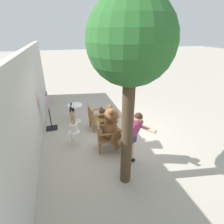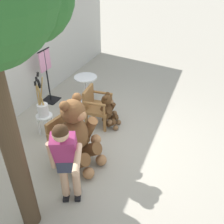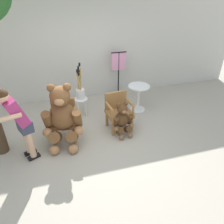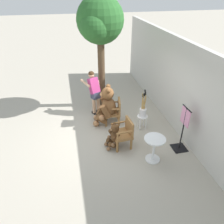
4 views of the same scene
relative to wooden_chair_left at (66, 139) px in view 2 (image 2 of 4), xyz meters
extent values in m
plane|color=#A8A091|center=(0.62, -0.47, -0.46)|extent=(60.00, 60.00, 0.00)
cube|color=olive|center=(-0.01, -0.06, -0.06)|extent=(0.64, 0.61, 0.07)
cylinder|color=olive|center=(-0.28, -0.23, -0.28)|extent=(0.07, 0.07, 0.37)
cylinder|color=olive|center=(0.18, -0.31, -0.28)|extent=(0.07, 0.07, 0.37)
cylinder|color=olive|center=(-0.20, 0.19, -0.28)|extent=(0.07, 0.07, 0.37)
cylinder|color=olive|center=(0.25, 0.10, -0.28)|extent=(0.07, 0.07, 0.37)
cube|color=olive|center=(0.03, 0.17, 0.19)|extent=(0.52, 0.15, 0.42)
cylinder|color=olive|center=(-0.26, -0.02, 0.20)|extent=(0.14, 0.48, 0.06)
cylinder|color=olive|center=(-0.30, -0.22, 0.09)|extent=(0.05, 0.05, 0.22)
cylinder|color=olive|center=(0.23, -0.11, 0.20)|extent=(0.14, 0.48, 0.06)
cylinder|color=olive|center=(0.20, -0.31, 0.09)|extent=(0.05, 0.05, 0.22)
cube|color=olive|center=(1.26, -0.06, -0.06)|extent=(0.61, 0.57, 0.07)
cylinder|color=olive|center=(1.05, -0.29, -0.28)|extent=(0.07, 0.07, 0.37)
cylinder|color=olive|center=(1.51, -0.25, -0.28)|extent=(0.07, 0.07, 0.37)
cylinder|color=olive|center=(1.01, 0.13, -0.28)|extent=(0.07, 0.07, 0.37)
cylinder|color=olive|center=(1.47, 0.17, -0.28)|extent=(0.07, 0.07, 0.37)
cube|color=olive|center=(1.24, 0.17, 0.19)|extent=(0.52, 0.11, 0.42)
cylinder|color=olive|center=(1.01, -0.08, 0.20)|extent=(0.10, 0.48, 0.06)
cylinder|color=olive|center=(1.03, -0.29, 0.09)|extent=(0.05, 0.05, 0.22)
cylinder|color=olive|center=(1.51, -0.04, 0.20)|extent=(0.10, 0.48, 0.06)
cylinder|color=olive|center=(1.53, -0.25, 0.09)|extent=(0.05, 0.05, 0.22)
ellipsoid|color=brown|center=(-0.01, -0.18, 0.16)|extent=(0.63, 0.56, 0.64)
sphere|color=brown|center=(-0.02, -0.21, 0.66)|extent=(0.41, 0.41, 0.41)
ellipsoid|color=#A47148|center=(-0.05, -0.38, 0.62)|extent=(0.22, 0.18, 0.15)
sphere|color=black|center=(-0.05, -0.38, 0.63)|extent=(0.06, 0.06, 0.06)
sphere|color=brown|center=(-0.16, -0.16, 0.83)|extent=(0.16, 0.16, 0.16)
sphere|color=brown|center=(0.14, -0.22, 0.83)|extent=(0.16, 0.16, 0.16)
cylinder|color=brown|center=(-0.33, -0.23, 0.16)|extent=(0.24, 0.38, 0.49)
sphere|color=#A47148|center=(-0.36, -0.36, -0.05)|extent=(0.19, 0.19, 0.19)
cylinder|color=brown|center=(0.26, -0.34, 0.16)|extent=(0.24, 0.38, 0.49)
sphere|color=#A47148|center=(0.26, -0.47, -0.05)|extent=(0.19, 0.19, 0.19)
cylinder|color=brown|center=(-0.22, -0.38, -0.19)|extent=(0.30, 0.43, 0.38)
sphere|color=#A47148|center=(-0.27, -0.57, -0.36)|extent=(0.20, 0.20, 0.20)
cylinder|color=brown|center=(0.11, -0.44, -0.19)|extent=(0.30, 0.43, 0.38)
sphere|color=#A47148|center=(0.10, -0.64, -0.36)|extent=(0.20, 0.20, 0.20)
ellipsoid|color=#4C3019|center=(1.26, -0.24, -0.10)|extent=(0.35, 0.30, 0.37)
sphere|color=#4C3019|center=(1.26, -0.26, 0.19)|extent=(0.24, 0.24, 0.24)
ellipsoid|color=brown|center=(1.27, -0.36, 0.17)|extent=(0.12, 0.10, 0.09)
sphere|color=black|center=(1.27, -0.36, 0.18)|extent=(0.03, 0.03, 0.03)
sphere|color=#4C3019|center=(1.17, -0.26, 0.29)|extent=(0.09, 0.09, 0.09)
sphere|color=#4C3019|center=(1.35, -0.24, 0.29)|extent=(0.09, 0.09, 0.09)
cylinder|color=#4C3019|center=(1.09, -0.32, -0.10)|extent=(0.13, 0.22, 0.28)
sphere|color=brown|center=(1.09, -0.39, -0.22)|extent=(0.11, 0.11, 0.11)
cylinder|color=#4C3019|center=(1.44, -0.29, -0.10)|extent=(0.13, 0.22, 0.28)
sphere|color=brown|center=(1.45, -0.36, -0.22)|extent=(0.11, 0.11, 0.11)
cylinder|color=#4C3019|center=(1.17, -0.39, -0.30)|extent=(0.16, 0.24, 0.22)
sphere|color=brown|center=(1.17, -0.50, -0.40)|extent=(0.12, 0.12, 0.12)
cylinder|color=#4C3019|center=(1.37, -0.37, -0.30)|extent=(0.16, 0.24, 0.22)
sphere|color=brown|center=(1.39, -0.48, -0.40)|extent=(0.12, 0.12, 0.12)
cube|color=black|center=(-0.76, -0.42, -0.43)|extent=(0.26, 0.18, 0.06)
cylinder|color=tan|center=(-0.76, -0.42, 0.01)|extent=(0.12, 0.12, 0.82)
cube|color=black|center=(-0.69, -0.58, -0.43)|extent=(0.26, 0.18, 0.06)
cylinder|color=tan|center=(-0.69, -0.58, 0.01)|extent=(0.12, 0.12, 0.82)
cube|color=#33384C|center=(-0.72, -0.50, 0.29)|extent=(0.32, 0.36, 0.24)
cube|color=#9E2D66|center=(-0.81, -0.54, 0.61)|extent=(0.47, 0.44, 0.58)
sphere|color=tan|center=(-0.94, -0.60, 0.97)|extent=(0.21, 0.21, 0.21)
sphere|color=#382314|center=(-0.94, -0.60, 0.99)|extent=(0.21, 0.21, 0.21)
cylinder|color=tan|center=(-0.96, -0.81, 0.66)|extent=(0.55, 0.31, 0.13)
cylinder|color=tan|center=(-0.89, -0.37, 0.49)|extent=(0.19, 0.15, 0.51)
cylinder|color=white|center=(0.51, 0.82, -0.02)|extent=(0.34, 0.34, 0.03)
cylinder|color=white|center=(0.61, 0.92, -0.25)|extent=(0.04, 0.04, 0.43)
cylinder|color=white|center=(0.41, 0.92, -0.25)|extent=(0.04, 0.04, 0.43)
cylinder|color=white|center=(0.61, 0.73, -0.25)|extent=(0.04, 0.04, 0.43)
cylinder|color=white|center=(0.41, 0.73, -0.25)|extent=(0.04, 0.04, 0.43)
cylinder|color=white|center=(0.51, 0.82, 0.13)|extent=(0.22, 0.22, 0.26)
cylinder|color=tan|center=(0.50, 0.80, 0.36)|extent=(0.07, 0.05, 0.56)
cylinder|color=black|center=(0.50, 0.80, 0.68)|extent=(0.05, 0.05, 0.09)
cylinder|color=tan|center=(0.54, 0.83, 0.47)|extent=(0.05, 0.19, 0.77)
cylinder|color=black|center=(0.54, 0.83, 0.90)|extent=(0.05, 0.06, 0.09)
cylinder|color=tan|center=(0.51, 0.85, 0.42)|extent=(0.11, 0.03, 0.69)
cylinder|color=black|center=(0.51, 0.85, 0.81)|extent=(0.05, 0.04, 0.09)
cylinder|color=tan|center=(0.49, 0.78, 0.38)|extent=(0.09, 0.06, 0.61)
cylinder|color=black|center=(0.49, 0.78, 0.73)|extent=(0.05, 0.05, 0.09)
cylinder|color=tan|center=(0.51, 0.82, 0.40)|extent=(0.14, 0.04, 0.64)
cylinder|color=black|center=(0.51, 0.82, 0.76)|extent=(0.06, 0.05, 0.09)
cylinder|color=tan|center=(0.48, 0.87, 0.38)|extent=(0.09, 0.06, 0.61)
cylinder|color=black|center=(0.48, 0.87, 0.72)|extent=(0.05, 0.05, 0.09)
cylinder|color=silver|center=(2.01, 0.63, 0.24)|extent=(0.56, 0.56, 0.03)
cylinder|color=silver|center=(2.01, 0.63, -0.12)|extent=(0.07, 0.07, 0.69)
cylinder|color=silver|center=(2.01, 0.63, -0.45)|extent=(0.40, 0.40, 0.03)
cylinder|color=#473523|center=(-1.31, -0.17, 0.88)|extent=(0.24, 0.24, 2.69)
cube|color=black|center=(1.74, 1.55, -0.45)|extent=(0.40, 0.40, 0.02)
cylinder|color=black|center=(1.74, 1.55, 0.21)|extent=(0.04, 0.04, 1.35)
cylinder|color=black|center=(1.74, 1.55, 0.89)|extent=(0.44, 0.03, 0.03)
cube|color=pink|center=(1.74, 1.55, 0.63)|extent=(0.40, 0.03, 0.48)
camera|label=1|loc=(-4.23, 1.04, 2.82)|focal=28.00mm
camera|label=2|loc=(-2.91, -2.07, 2.81)|focal=40.00mm
camera|label=3|loc=(-0.08, -4.14, 2.60)|focal=35.00mm
camera|label=4|loc=(6.11, -1.40, 3.73)|focal=35.00mm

